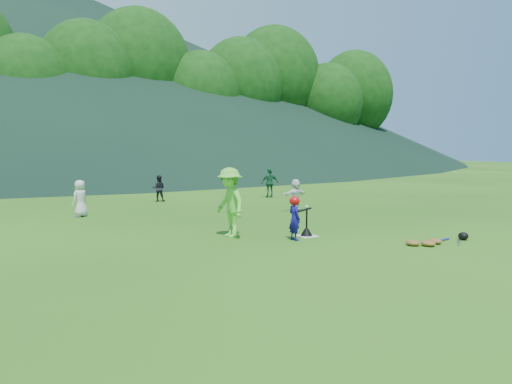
% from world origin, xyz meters
% --- Properties ---
extents(ground, '(120.00, 120.00, 0.00)m').
position_xyz_m(ground, '(0.00, 0.00, 0.00)').
color(ground, '#1F5112').
rests_on(ground, ground).
extents(home_plate, '(0.45, 0.45, 0.02)m').
position_xyz_m(home_plate, '(0.00, 0.00, 0.01)').
color(home_plate, silver).
rests_on(home_plate, ground).
extents(baseball, '(0.08, 0.08, 0.08)m').
position_xyz_m(baseball, '(0.00, 0.00, 0.74)').
color(baseball, white).
rests_on(baseball, batting_tee).
extents(batter_child, '(0.24, 0.37, 1.01)m').
position_xyz_m(batter_child, '(-0.54, -0.26, 0.51)').
color(batter_child, navy).
rests_on(batter_child, ground).
extents(adult_coach, '(0.65, 1.11, 1.70)m').
position_xyz_m(adult_coach, '(-1.66, 0.89, 0.85)').
color(adult_coach, '#66D63E').
rests_on(adult_coach, ground).
extents(fielder_a, '(0.68, 0.62, 1.16)m').
position_xyz_m(fielder_a, '(-4.15, 6.36, 0.58)').
color(fielder_a, silver).
rests_on(fielder_a, ground).
extents(fielder_b, '(0.63, 0.58, 1.06)m').
position_xyz_m(fielder_b, '(-0.57, 9.38, 0.53)').
color(fielder_b, black).
rests_on(fielder_b, ground).
extents(fielder_c, '(0.80, 0.45, 1.28)m').
position_xyz_m(fielder_c, '(4.13, 8.49, 0.64)').
color(fielder_c, '#1B5B3A').
rests_on(fielder_c, ground).
extents(fielder_d, '(1.06, 0.47, 1.10)m').
position_xyz_m(fielder_d, '(2.50, 4.14, 0.55)').
color(fielder_d, white).
rests_on(fielder_d, ground).
extents(batting_tee, '(0.30, 0.30, 0.68)m').
position_xyz_m(batting_tee, '(0.00, 0.00, 0.13)').
color(batting_tee, black).
rests_on(batting_tee, home_plate).
extents(batter_gear, '(0.71, 0.31, 0.37)m').
position_xyz_m(batter_gear, '(-0.51, -0.25, 0.91)').
color(batter_gear, red).
rests_on(batter_gear, ground).
extents(equipment_pile, '(1.80, 0.74, 0.19)m').
position_xyz_m(equipment_pile, '(1.99, -2.23, 0.07)').
color(equipment_pile, olive).
rests_on(equipment_pile, ground).
extents(outfield_fence, '(70.07, 0.08, 1.33)m').
position_xyz_m(outfield_fence, '(0.00, 28.00, 0.70)').
color(outfield_fence, gray).
rests_on(outfield_fence, ground).
extents(tree_line, '(70.04, 11.40, 14.82)m').
position_xyz_m(tree_line, '(0.20, 33.83, 8.21)').
color(tree_line, '#382314').
rests_on(tree_line, ground).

